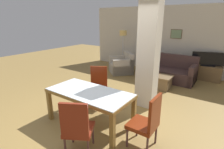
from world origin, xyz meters
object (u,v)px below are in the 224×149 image
dining_chair_near_right (77,127)px  tv_screen (209,59)px  dining_table (89,98)px  floor_lamp (123,37)px  sofa (167,71)px  bottle (158,72)px  tv_stand (206,73)px  armchair (122,66)px  coffee_table (159,82)px  dining_chair_head_right (147,121)px  dining_chair_far_left (98,85)px

dining_chair_near_right → tv_screen: size_ratio=0.91×
dining_table → floor_lamp: (-1.85, 4.35, 0.82)m
sofa → bottle: bearing=89.9°
dining_table → tv_stand: 4.90m
armchair → coffee_table: bearing=-159.1°
sofa → armchair: (-1.84, -0.25, -0.01)m
dining_chair_head_right → tv_stand: (0.33, 4.61, -0.26)m
tv_stand → floor_lamp: floor_lamp is taller
coffee_table → dining_chair_near_right: bearing=-90.7°
dining_chair_head_right → armchair: (-2.73, 3.60, -0.24)m
armchair → coffee_table: 2.07m
dining_chair_head_right → tv_screen: bearing=-4.1°
tv_screen → dining_chair_head_right: bearing=68.3°
dining_chair_head_right → armchair: 4.53m
dining_chair_near_right → tv_stand: 5.54m
dining_chair_head_right → tv_stand: bearing=-4.1°
armchair → bottle: bearing=-159.3°
dining_chair_head_right → bottle: bearing=17.3°
dining_chair_near_right → bottle: (-0.03, 3.65, 0.01)m
dining_chair_far_left → dining_chair_near_right: bearing=90.6°
dining_chair_head_right → tv_stand: dining_chair_head_right is taller
bottle → tv_stand: size_ratio=0.29×
dining_table → bottle: 2.89m
dining_chair_far_left → sofa: bearing=-133.9°
dining_table → dining_chair_far_left: size_ratio=1.79×
sofa → tv_stand: 1.44m
dining_chair_far_left → bottle: 2.20m
bottle → floor_lamp: floor_lamp is taller
dining_chair_head_right → dining_chair_far_left: size_ratio=1.00×
dining_table → dining_chair_far_left: (-0.44, 0.83, -0.07)m
armchair → tv_screen: tv_screen is taller
floor_lamp → bottle: bearing=-33.5°
dining_chair_near_right → tv_screen: (1.19, 5.41, 0.25)m
dining_chair_far_left → armchair: bearing=-98.6°
bottle → dining_chair_far_left: bearing=-113.0°
tv_screen → dining_chair_far_left: bearing=43.6°
dining_chair_near_right → tv_stand: (1.19, 5.41, -0.26)m
tv_stand → floor_lamp: 3.68m
armchair → sofa: bearing=-129.4°
dining_chair_far_left → tv_screen: tv_screen is taller
floor_lamp → dining_chair_near_right: bearing=-66.0°
tv_screen → armchair: bearing=0.6°
dining_chair_far_left → dining_table: bearing=90.0°
dining_chair_head_right → coffee_table: size_ratio=1.32×
dining_table → armchair: (-1.42, 3.60, -0.31)m
armchair → floor_lamp: floor_lamp is taller
dining_chair_near_right → sofa: dining_chair_near_right is taller
bottle → tv_stand: bearing=55.2°
dining_chair_far_left → bottle: (0.86, 2.02, 0.01)m
dining_chair_head_right → floor_lamp: (-3.15, 4.35, 0.89)m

